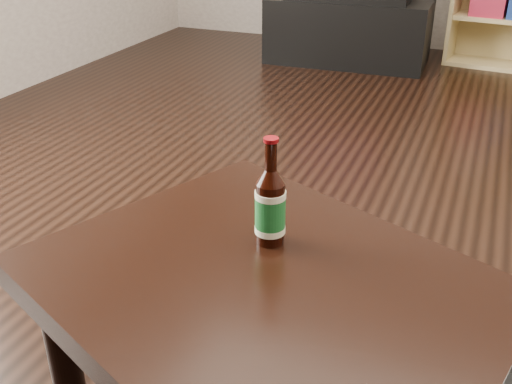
% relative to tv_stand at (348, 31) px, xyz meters
% --- Properties ---
extents(floor, '(5.00, 6.00, 0.01)m').
position_rel_tv_stand_xyz_m(floor, '(0.88, -2.41, -0.21)').
color(floor, black).
rests_on(floor, ground).
extents(tv_stand, '(1.06, 0.55, 0.42)m').
position_rel_tv_stand_xyz_m(tv_stand, '(0.00, 0.00, 0.00)').
color(tv_stand, black).
rests_on(tv_stand, floor).
extents(coffee_table, '(1.32, 1.08, 0.43)m').
position_rel_tv_stand_xyz_m(coffee_table, '(0.75, -3.22, 0.16)').
color(coffee_table, black).
rests_on(coffee_table, floor).
extents(beer_bottle, '(0.07, 0.07, 0.22)m').
position_rel_tv_stand_xyz_m(beer_bottle, '(0.58, -3.03, 0.30)').
color(beer_bottle, black).
rests_on(beer_bottle, coffee_table).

